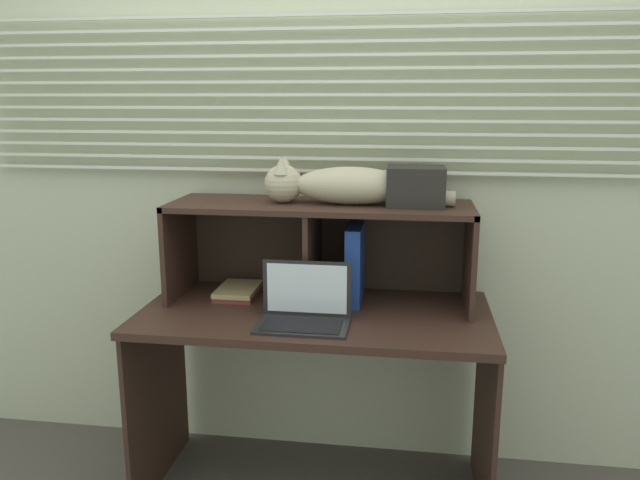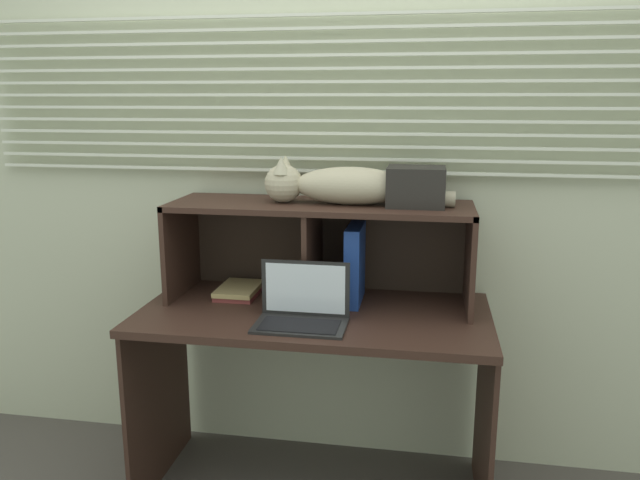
{
  "view_description": "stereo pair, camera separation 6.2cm",
  "coord_description": "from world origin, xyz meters",
  "px_view_note": "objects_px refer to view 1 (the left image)",
  "views": [
    {
      "loc": [
        0.35,
        -2.05,
        1.57
      ],
      "look_at": [
        0.0,
        0.31,
        1.02
      ],
      "focal_mm": 35.0,
      "sensor_mm": 36.0,
      "label": 1
    },
    {
      "loc": [
        0.41,
        -2.04,
        1.57
      ],
      "look_at": [
        0.0,
        0.31,
        1.02
      ],
      "focal_mm": 35.0,
      "sensor_mm": 36.0,
      "label": 2
    }
  ],
  "objects_px": {
    "cat": "(337,185)",
    "laptop": "(304,311)",
    "binder_upright": "(355,264)",
    "storage_box": "(416,186)",
    "book_stack": "(239,291)"
  },
  "relations": [
    {
      "from": "binder_upright",
      "to": "storage_box",
      "type": "height_order",
      "value": "storage_box"
    },
    {
      "from": "laptop",
      "to": "storage_box",
      "type": "bearing_deg",
      "value": 36.14
    },
    {
      "from": "cat",
      "to": "binder_upright",
      "type": "height_order",
      "value": "cat"
    },
    {
      "from": "storage_box",
      "to": "binder_upright",
      "type": "bearing_deg",
      "value": 180.0
    },
    {
      "from": "cat",
      "to": "storage_box",
      "type": "relative_size",
      "value": 3.39
    },
    {
      "from": "cat",
      "to": "laptop",
      "type": "xyz_separation_m",
      "value": [
        -0.08,
        -0.28,
        -0.42
      ]
    },
    {
      "from": "laptop",
      "to": "cat",
      "type": "bearing_deg",
      "value": 73.42
    },
    {
      "from": "binder_upright",
      "to": "storage_box",
      "type": "relative_size",
      "value": 1.43
    },
    {
      "from": "binder_upright",
      "to": "storage_box",
      "type": "xyz_separation_m",
      "value": [
        0.23,
        0.0,
        0.31
      ]
    },
    {
      "from": "book_stack",
      "to": "storage_box",
      "type": "relative_size",
      "value": 1.08
    },
    {
      "from": "laptop",
      "to": "book_stack",
      "type": "xyz_separation_m",
      "value": [
        -0.32,
        0.28,
        -0.03
      ]
    },
    {
      "from": "book_stack",
      "to": "storage_box",
      "type": "distance_m",
      "value": 0.84
    },
    {
      "from": "binder_upright",
      "to": "storage_box",
      "type": "distance_m",
      "value": 0.39
    },
    {
      "from": "laptop",
      "to": "binder_upright",
      "type": "relative_size",
      "value": 1.06
    },
    {
      "from": "laptop",
      "to": "book_stack",
      "type": "distance_m",
      "value": 0.43
    }
  ]
}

